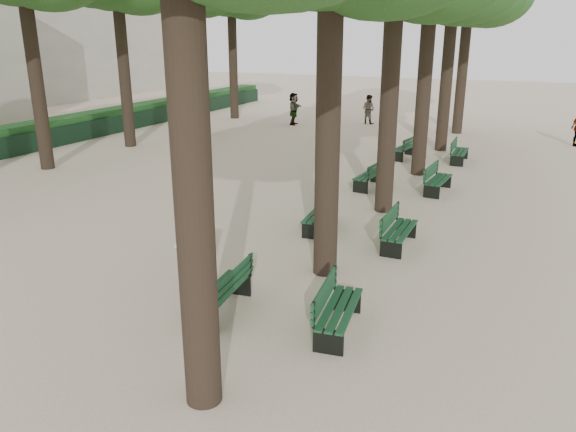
% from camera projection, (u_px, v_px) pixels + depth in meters
% --- Properties ---
extents(ground, '(120.00, 120.00, 0.00)m').
position_uv_depth(ground, '(193.00, 318.00, 10.49)').
color(ground, beige).
rests_on(ground, ground).
extents(bench_left_0, '(0.74, 1.85, 0.92)m').
position_uv_depth(bench_left_0, '(222.00, 299.00, 10.66)').
color(bench_left_0, black).
rests_on(bench_left_0, ground).
extents(bench_left_1, '(0.73, 1.84, 0.92)m').
position_uv_depth(bench_left_1, '(320.00, 220.00, 15.15)').
color(bench_left_1, black).
rests_on(bench_left_1, ground).
extents(bench_left_2, '(0.74, 1.85, 0.92)m').
position_uv_depth(bench_left_2, '(369.00, 180.00, 19.26)').
color(bench_left_2, black).
rests_on(bench_left_2, ground).
extents(bench_left_3, '(0.81, 1.86, 0.92)m').
position_uv_depth(bench_left_3, '(404.00, 152.00, 23.79)').
color(bench_left_3, black).
rests_on(bench_left_3, ground).
extents(bench_right_0, '(0.78, 1.85, 0.92)m').
position_uv_depth(bench_right_0, '(339.00, 317.00, 9.96)').
color(bench_right_0, black).
rests_on(bench_right_0, ground).
extents(bench_right_1, '(0.58, 1.80, 0.92)m').
position_uv_depth(bench_right_1, '(399.00, 237.00, 13.91)').
color(bench_right_1, black).
rests_on(bench_right_1, ground).
extents(bench_right_2, '(0.71, 1.84, 0.92)m').
position_uv_depth(bench_right_2, '(438.00, 185.00, 18.66)').
color(bench_right_2, black).
rests_on(bench_right_2, ground).
extents(bench_right_3, '(0.60, 1.81, 0.92)m').
position_uv_depth(bench_right_3, '(459.00, 156.00, 23.03)').
color(bench_right_3, black).
rests_on(bench_right_3, ground).
extents(man_with_map, '(0.71, 0.72, 1.62)m').
position_uv_depth(man_with_map, '(196.00, 257.00, 11.25)').
color(man_with_map, black).
rests_on(man_with_map, ground).
extents(pedestrian_e, '(0.61, 1.73, 1.82)m').
position_uv_depth(pedestrian_e, '(294.00, 109.00, 32.30)').
color(pedestrian_e, '#262628').
rests_on(pedestrian_e, ground).
extents(pedestrian_a, '(0.88, 0.56, 1.67)m').
position_uv_depth(pedestrian_a, '(368.00, 109.00, 32.66)').
color(pedestrian_a, '#262628').
rests_on(pedestrian_a, ground).
extents(fence, '(0.08, 42.00, 0.90)m').
position_uv_depth(fence, '(49.00, 139.00, 25.72)').
color(fence, black).
rests_on(fence, ground).
extents(hedge, '(1.20, 42.00, 1.20)m').
position_uv_depth(hedge, '(37.00, 135.00, 25.94)').
color(hedge, '#194A1D').
rests_on(hedge, ground).
extents(building_far, '(12.00, 16.00, 7.00)m').
position_uv_depth(building_far, '(60.00, 52.00, 48.23)').
color(building_far, '#B7B2A3').
rests_on(building_far, ground).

